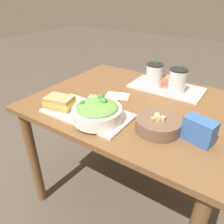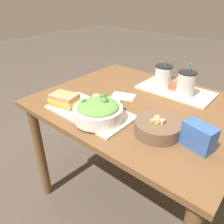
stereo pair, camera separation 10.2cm
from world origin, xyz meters
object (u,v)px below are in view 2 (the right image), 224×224
Objects in this scene: chip_bag at (198,137)px; soup_bowl at (158,127)px; sandwich_near at (64,100)px; baguette_near at (107,102)px; sandwich_far at (171,83)px; drink_cup_dark at (163,78)px; drink_cup_red at (186,84)px; napkin_folded at (123,96)px; salad_bowl at (98,111)px.

soup_bowl is at bearing -161.21° from chip_bag.
sandwich_near is 0.70m from chip_bag.
chip_bag is (0.69, 0.13, 0.01)m from sandwich_near.
soup_bowl is 0.32m from baguette_near.
drink_cup_dark is (-0.04, -0.05, 0.04)m from sandwich_far.
sandwich_near is at bearing -129.30° from drink_cup_red.
drink_cup_dark is 0.28m from napkin_folded.
drink_cup_dark is at bearing 84.18° from salad_bowl.
salad_bowl is 1.46× the size of napkin_folded.
sandwich_near is at bearing -167.97° from soup_bowl.
salad_bowl is 0.57m from drink_cup_red.
sandwich_near is at bearing -156.28° from chip_bag.
napkin_folded is at bearing 149.90° from soup_bowl.
salad_bowl is 1.21× the size of drink_cup_red.
sandwich_near is 0.99× the size of baguette_near.
sandwich_near is at bearing -118.37° from drink_cup_dark.
napkin_folded is at bearing 104.34° from salad_bowl.
baguette_near is 1.20× the size of chip_bag.
baguette_near is 0.49m from drink_cup_red.
sandwich_near is 0.68m from sandwich_far.
soup_bowl is 1.03× the size of drink_cup_dark.
napkin_folded is (-0.28, -0.23, -0.08)m from drink_cup_red.
drink_cup_red is (0.21, 0.53, 0.02)m from salad_bowl.
salad_bowl is 0.12m from baguette_near.
drink_cup_red reaches higher than napkin_folded.
drink_cup_dark is (0.29, 0.54, 0.04)m from sandwich_near.
drink_cup_dark is at bearing 116.96° from soup_bowl.
soup_bowl is 1.05× the size of drink_cup_red.
sandwich_far is at bearing 47.89° from sandwich_near.
salad_bowl is at bearing -75.66° from napkin_folded.
soup_bowl reaches higher than napkin_folded.
drink_cup_red is (-0.07, 0.43, 0.05)m from soup_bowl.
napkin_folded is (-0.53, 0.19, -0.05)m from chip_bag.
drink_cup_red reaches higher than chip_bag.
soup_bowl is 0.41m from napkin_folded.
sandwich_far is 0.33m from napkin_folded.
sandwich_near is (-0.52, -0.11, 0.01)m from soup_bowl.
salad_bowl is 1.15× the size of soup_bowl.
soup_bowl reaches higher than sandwich_near.
chip_bag is (0.49, -0.00, 0.01)m from baguette_near.
napkin_folded is (-0.17, -0.28, -0.04)m from sandwich_far.
sandwich_near is 0.82× the size of drink_cup_dark.
drink_cup_red reaches higher than salad_bowl.
salad_bowl is 1.43× the size of baguette_near.
salad_bowl reaches higher than baguette_near.
drink_cup_dark is (-0.22, 0.43, 0.05)m from soup_bowl.
chip_bag reaches higher than napkin_folded.
salad_bowl is at bearing -95.82° from drink_cup_dark.
drink_cup_red is at bearing 68.81° from salad_bowl.
sandwich_far is 1.03× the size of napkin_folded.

